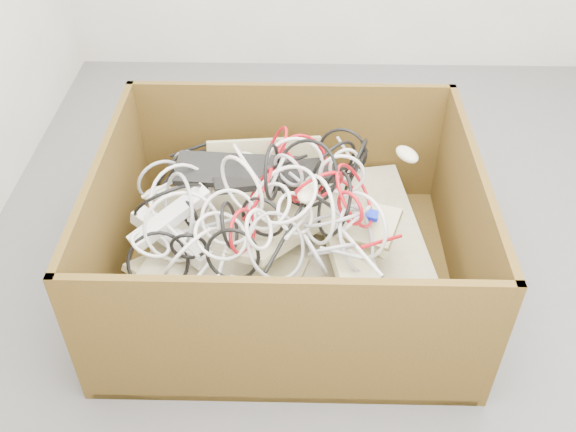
{
  "coord_description": "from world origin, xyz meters",
  "views": [
    {
      "loc": [
        -0.26,
        -1.83,
        1.73
      ],
      "look_at": [
        -0.3,
        -0.17,
        0.3
      ],
      "focal_mm": 40.09,
      "sensor_mm": 36.0,
      "label": 1
    }
  ],
  "objects_px": {
    "power_strip_right": "(171,237)",
    "power_strip_left": "(170,217)",
    "cardboard_box": "(283,254)",
    "vga_plug": "(371,215)"
  },
  "relations": [
    {
      "from": "power_strip_left",
      "to": "power_strip_right",
      "type": "bearing_deg",
      "value": -132.57
    },
    {
      "from": "vga_plug",
      "to": "power_strip_left",
      "type": "bearing_deg",
      "value": -166.34
    },
    {
      "from": "power_strip_left",
      "to": "vga_plug",
      "type": "height_order",
      "value": "power_strip_left"
    },
    {
      "from": "power_strip_right",
      "to": "power_strip_left",
      "type": "bearing_deg",
      "value": 121.94
    },
    {
      "from": "cardboard_box",
      "to": "vga_plug",
      "type": "relative_size",
      "value": 27.46
    },
    {
      "from": "power_strip_left",
      "to": "vga_plug",
      "type": "relative_size",
      "value": 6.6
    },
    {
      "from": "cardboard_box",
      "to": "vga_plug",
      "type": "xyz_separation_m",
      "value": [
        0.29,
        -0.03,
        0.22
      ]
    },
    {
      "from": "cardboard_box",
      "to": "vga_plug",
      "type": "distance_m",
      "value": 0.37
    },
    {
      "from": "cardboard_box",
      "to": "power_strip_left",
      "type": "height_order",
      "value": "cardboard_box"
    },
    {
      "from": "cardboard_box",
      "to": "power_strip_right",
      "type": "distance_m",
      "value": 0.42
    }
  ]
}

